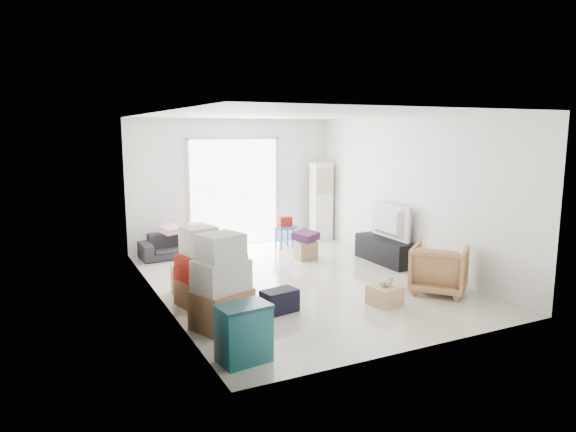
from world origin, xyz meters
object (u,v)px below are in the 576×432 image
(armchair, at_px, (439,267))
(ottoman, at_px, (306,250))
(tv_console, at_px, (385,250))
(kids_table, at_px, (284,225))
(sofa, at_px, (182,240))
(wood_crate, at_px, (385,295))
(storage_bins, at_px, (244,333))
(television, at_px, (385,235))
(ac_tower, at_px, (321,201))

(armchair, xyz_separation_m, ottoman, (-0.87, 2.69, -0.22))
(tv_console, bearing_deg, kids_table, 121.24)
(ottoman, height_order, kids_table, kids_table)
(tv_console, bearing_deg, ottoman, 145.00)
(sofa, height_order, kids_table, kids_table)
(tv_console, xyz_separation_m, wood_crate, (-1.43, -1.93, -0.10))
(armchair, bearing_deg, sofa, -3.39)
(wood_crate, bearing_deg, storage_bins, -161.57)
(tv_console, relative_size, ottoman, 3.84)
(tv_console, bearing_deg, television, 90.00)
(sofa, relative_size, armchair, 2.01)
(storage_bins, height_order, kids_table, kids_table)
(television, distance_m, ottoman, 1.53)
(ac_tower, relative_size, ottoman, 4.85)
(armchair, bearing_deg, tv_console, -50.48)
(tv_console, xyz_separation_m, armchair, (-0.36, -1.84, 0.17))
(tv_console, height_order, sofa, sofa)
(ac_tower, distance_m, kids_table, 1.25)
(sofa, distance_m, storage_bins, 4.96)
(ac_tower, height_order, television, ac_tower)
(ac_tower, height_order, wood_crate, ac_tower)
(ac_tower, xyz_separation_m, kids_table, (-1.12, -0.40, -0.39))
(kids_table, bearing_deg, sofa, 173.29)
(tv_console, bearing_deg, ac_tower, 91.23)
(sofa, relative_size, ottoman, 4.50)
(tv_console, relative_size, kids_table, 2.05)
(television, xyz_separation_m, wood_crate, (-1.43, -1.93, -0.40))
(ottoman, bearing_deg, kids_table, 86.99)
(storage_bins, xyz_separation_m, ottoman, (2.68, 3.61, -0.14))
(armchair, relative_size, storage_bins, 1.28)
(ac_tower, height_order, ottoman, ac_tower)
(tv_console, height_order, ottoman, tv_console)
(tv_console, height_order, armchair, armchair)
(ac_tower, height_order, tv_console, ac_tower)
(ac_tower, distance_m, wood_crate, 4.53)
(storage_bins, bearing_deg, armchair, 14.45)
(wood_crate, bearing_deg, television, 53.51)
(ac_tower, relative_size, sofa, 1.08)
(sofa, relative_size, kids_table, 2.40)
(television, distance_m, kids_table, 2.25)
(storage_bins, distance_m, ottoman, 4.50)
(television, height_order, ottoman, television)
(television, bearing_deg, tv_console, -178.10)
(ac_tower, xyz_separation_m, armchair, (-0.31, -4.16, -0.47))
(television, height_order, armchair, armchair)
(television, relative_size, wood_crate, 2.82)
(ottoman, xyz_separation_m, wood_crate, (-0.20, -2.78, -0.05))
(sofa, bearing_deg, tv_console, -35.75)
(armchair, relative_size, kids_table, 1.20)
(sofa, distance_m, kids_table, 2.14)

